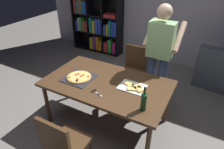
{
  "coord_description": "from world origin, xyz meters",
  "views": [
    {
      "loc": [
        1.2,
        -2.07,
        2.31
      ],
      "look_at": [
        0.0,
        0.15,
        0.8
      ],
      "focal_mm": 31.84,
      "sensor_mm": 36.0,
      "label": 1
    }
  ],
  "objects_px": {
    "chair_near_camera": "(63,143)",
    "kitchen_scissors": "(95,92)",
    "dining_table": "(107,86)",
    "pepperoni_pizza_on_tray": "(79,77)",
    "chair_far_side": "(134,67)",
    "wine_bottle": "(144,102)",
    "person_serving_pizza": "(159,53)",
    "bookshelf": "(97,16)"
  },
  "relations": [
    {
      "from": "chair_near_camera",
      "to": "kitchen_scissors",
      "type": "xyz_separation_m",
      "value": [
        -0.01,
        0.72,
        0.24
      ]
    },
    {
      "from": "dining_table",
      "to": "pepperoni_pizza_on_tray",
      "type": "bearing_deg",
      "value": -166.18
    },
    {
      "from": "kitchen_scissors",
      "to": "chair_far_side",
      "type": "bearing_deg",
      "value": 89.49
    },
    {
      "from": "wine_bottle",
      "to": "person_serving_pizza",
      "type": "bearing_deg",
      "value": 98.47
    },
    {
      "from": "dining_table",
      "to": "pepperoni_pizza_on_tray",
      "type": "distance_m",
      "value": 0.44
    },
    {
      "from": "pepperoni_pizza_on_tray",
      "to": "kitchen_scissors",
      "type": "distance_m",
      "value": 0.45
    },
    {
      "from": "pepperoni_pizza_on_tray",
      "to": "wine_bottle",
      "type": "distance_m",
      "value": 1.11
    },
    {
      "from": "bookshelf",
      "to": "wine_bottle",
      "type": "relative_size",
      "value": 6.17
    },
    {
      "from": "dining_table",
      "to": "pepperoni_pizza_on_tray",
      "type": "relative_size",
      "value": 4.26
    },
    {
      "from": "person_serving_pizza",
      "to": "wine_bottle",
      "type": "distance_m",
      "value": 1.12
    },
    {
      "from": "chair_near_camera",
      "to": "bookshelf",
      "type": "relative_size",
      "value": 0.46
    },
    {
      "from": "person_serving_pizza",
      "to": "chair_near_camera",
      "type": "bearing_deg",
      "value": -105.6
    },
    {
      "from": "bookshelf",
      "to": "person_serving_pizza",
      "type": "height_order",
      "value": "bookshelf"
    },
    {
      "from": "wine_bottle",
      "to": "kitchen_scissors",
      "type": "distance_m",
      "value": 0.69
    },
    {
      "from": "wine_bottle",
      "to": "kitchen_scissors",
      "type": "xyz_separation_m",
      "value": [
        -0.68,
        0.02,
        -0.11
      ]
    },
    {
      "from": "dining_table",
      "to": "kitchen_scissors",
      "type": "relative_size",
      "value": 9.01
    },
    {
      "from": "person_serving_pizza",
      "to": "wine_bottle",
      "type": "bearing_deg",
      "value": -81.53
    },
    {
      "from": "person_serving_pizza",
      "to": "bookshelf",
      "type": "bearing_deg",
      "value": 143.52
    },
    {
      "from": "pepperoni_pizza_on_tray",
      "to": "wine_bottle",
      "type": "xyz_separation_m",
      "value": [
        1.08,
        -0.21,
        0.1
      ]
    },
    {
      "from": "chair_far_side",
      "to": "pepperoni_pizza_on_tray",
      "type": "distance_m",
      "value": 1.21
    },
    {
      "from": "chair_far_side",
      "to": "kitchen_scissors",
      "type": "bearing_deg",
      "value": -90.51
    },
    {
      "from": "bookshelf",
      "to": "dining_table",
      "type": "bearing_deg",
      "value": -55.33
    },
    {
      "from": "bookshelf",
      "to": "pepperoni_pizza_on_tray",
      "type": "distance_m",
      "value": 2.77
    },
    {
      "from": "person_serving_pizza",
      "to": "wine_bottle",
      "type": "relative_size",
      "value": 5.54
    },
    {
      "from": "bookshelf",
      "to": "chair_far_side",
      "type": "bearing_deg",
      "value": -39.73
    },
    {
      "from": "pepperoni_pizza_on_tray",
      "to": "kitchen_scissors",
      "type": "bearing_deg",
      "value": -24.65
    },
    {
      "from": "wine_bottle",
      "to": "bookshelf",
      "type": "bearing_deg",
      "value": 130.67
    },
    {
      "from": "kitchen_scissors",
      "to": "person_serving_pizza",
      "type": "bearing_deg",
      "value": 64.52
    },
    {
      "from": "chair_near_camera",
      "to": "wine_bottle",
      "type": "distance_m",
      "value": 1.03
    },
    {
      "from": "wine_bottle",
      "to": "pepperoni_pizza_on_tray",
      "type": "bearing_deg",
      "value": 169.08
    },
    {
      "from": "pepperoni_pizza_on_tray",
      "to": "chair_near_camera",
      "type": "bearing_deg",
      "value": -65.24
    },
    {
      "from": "chair_near_camera",
      "to": "chair_far_side",
      "type": "height_order",
      "value": "same"
    },
    {
      "from": "chair_near_camera",
      "to": "chair_far_side",
      "type": "xyz_separation_m",
      "value": [
        0.0,
        2.02,
        0.0
      ]
    },
    {
      "from": "dining_table",
      "to": "person_serving_pizza",
      "type": "bearing_deg",
      "value": 57.52
    },
    {
      "from": "dining_table",
      "to": "chair_far_side",
      "type": "height_order",
      "value": "chair_far_side"
    },
    {
      "from": "chair_near_camera",
      "to": "chair_far_side",
      "type": "bearing_deg",
      "value": 90.0
    },
    {
      "from": "dining_table",
      "to": "wine_bottle",
      "type": "distance_m",
      "value": 0.76
    },
    {
      "from": "chair_far_side",
      "to": "bookshelf",
      "type": "distance_m",
      "value": 2.18
    },
    {
      "from": "chair_near_camera",
      "to": "person_serving_pizza",
      "type": "relative_size",
      "value": 0.51
    },
    {
      "from": "bookshelf",
      "to": "kitchen_scissors",
      "type": "bearing_deg",
      "value": -58.53
    },
    {
      "from": "kitchen_scissors",
      "to": "wine_bottle",
      "type": "bearing_deg",
      "value": -1.91
    },
    {
      "from": "chair_far_side",
      "to": "kitchen_scissors",
      "type": "xyz_separation_m",
      "value": [
        -0.01,
        -1.3,
        0.24
      ]
    }
  ]
}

